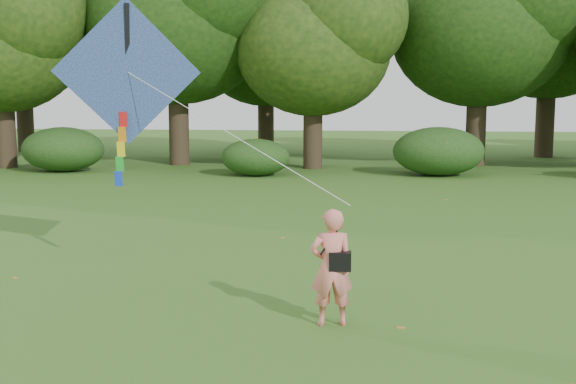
# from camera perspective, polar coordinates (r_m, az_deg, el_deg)

# --- Properties ---
(ground) EXTENTS (100.00, 100.00, 0.00)m
(ground) POSITION_cam_1_polar(r_m,az_deg,el_deg) (10.74, 5.18, -9.53)
(ground) COLOR #265114
(ground) RESTS_ON ground
(man_kite_flyer) EXTENTS (0.66, 0.49, 1.64)m
(man_kite_flyer) POSITION_cam_1_polar(r_m,az_deg,el_deg) (9.99, 3.45, -5.96)
(man_kite_flyer) COLOR #EF7B70
(man_kite_flyer) RESTS_ON ground
(crossbody_bag) EXTENTS (0.43, 0.20, 0.68)m
(crossbody_bag) POSITION_cam_1_polar(r_m,az_deg,el_deg) (9.93, 4.12, -5.41)
(crossbody_bag) COLOR black
(crossbody_bag) RESTS_ON ground
(flying_kite) EXTENTS (5.10, 2.90, 3.23)m
(flying_kite) POSITION_cam_1_polar(r_m,az_deg,el_deg) (12.81, -12.58, 9.06)
(flying_kite) COLOR #2763AC
(flying_kite) RESTS_ON ground
(tree_line) EXTENTS (54.70, 15.30, 9.48)m
(tree_line) POSITION_cam_1_polar(r_m,az_deg,el_deg) (33.24, 8.83, 11.96)
(tree_line) COLOR #3A2D1E
(tree_line) RESTS_ON ground
(shrub_band) EXTENTS (39.15, 3.22, 1.88)m
(shrub_band) POSITION_cam_1_polar(r_m,az_deg,el_deg) (27.96, 4.24, 3.07)
(shrub_band) COLOR #264919
(shrub_band) RESTS_ON ground
(fallen_leaves) EXTENTS (11.98, 14.92, 0.01)m
(fallen_leaves) POSITION_cam_1_polar(r_m,az_deg,el_deg) (11.72, 12.53, -8.15)
(fallen_leaves) COLOR olive
(fallen_leaves) RESTS_ON ground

